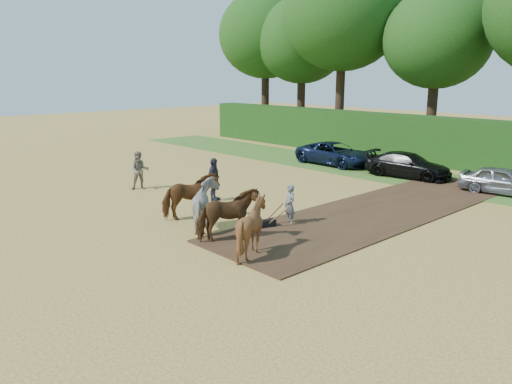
# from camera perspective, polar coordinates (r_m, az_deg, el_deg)

# --- Properties ---
(ground) EXTENTS (120.00, 120.00, 0.00)m
(ground) POSITION_cam_1_polar(r_m,az_deg,el_deg) (17.59, -2.48, -5.21)
(ground) COLOR gold
(ground) RESTS_ON ground
(earth_strip) EXTENTS (4.50, 17.00, 0.05)m
(earth_strip) POSITION_cam_1_polar(r_m,az_deg,el_deg) (21.73, 14.42, -1.93)
(earth_strip) COLOR #472D1C
(earth_strip) RESTS_ON ground
(grass_verge) EXTENTS (50.00, 5.00, 0.03)m
(grass_verge) POSITION_cam_1_polar(r_m,az_deg,el_deg) (28.38, 19.66, 1.24)
(grass_verge) COLOR #38601E
(grass_verge) RESTS_ON ground
(hedgerow) EXTENTS (46.00, 1.60, 3.00)m
(hedgerow) POSITION_cam_1_polar(r_m,az_deg,el_deg) (32.15, 23.66, 4.93)
(hedgerow) COLOR #14380F
(hedgerow) RESTS_ON ground
(spectator_near) EXTENTS (1.07, 1.16, 1.90)m
(spectator_near) POSITION_cam_1_polar(r_m,az_deg,el_deg) (25.27, -13.16, 2.41)
(spectator_near) COLOR #A1907E
(spectator_near) RESTS_ON ground
(spectator_far) EXTENTS (0.97, 1.23, 1.95)m
(spectator_far) POSITION_cam_1_polar(r_m,az_deg,el_deg) (22.46, -4.86, 1.44)
(spectator_far) COLOR #272835
(spectator_far) RESTS_ON ground
(plough_team) EXTENTS (6.35, 4.55, 1.83)m
(plough_team) POSITION_cam_1_polar(r_m,az_deg,el_deg) (17.63, -4.18, -2.10)
(plough_team) COLOR #5C3517
(plough_team) RESTS_ON ground
(parked_cars) EXTENTS (27.08, 3.31, 1.41)m
(parked_cars) POSITION_cam_1_polar(r_m,az_deg,el_deg) (26.84, 26.10, 1.44)
(parked_cars) COLOR #121B38
(parked_cars) RESTS_ON ground
(treeline) EXTENTS (48.70, 10.60, 14.21)m
(treeline) POSITION_cam_1_polar(r_m,az_deg,el_deg) (35.65, 24.45, 17.67)
(treeline) COLOR #382616
(treeline) RESTS_ON ground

